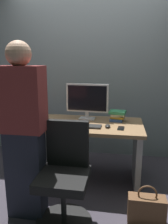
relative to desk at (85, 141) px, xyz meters
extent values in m
plane|color=#3D3842|center=(0.00, 0.00, -0.50)|extent=(9.00, 9.00, 0.00)
cube|color=gray|center=(0.00, 0.87, 1.00)|extent=(6.40, 0.10, 3.00)
cube|color=#93704C|center=(0.00, 0.00, 0.21)|extent=(1.39, 0.75, 0.04)
cube|color=#B2B2B7|center=(-0.64, 0.00, -0.16)|extent=(0.06, 0.67, 0.69)
cube|color=#B2B2B7|center=(0.64, 0.00, -0.16)|extent=(0.06, 0.67, 0.69)
cylinder|color=black|center=(-0.05, -0.85, -0.49)|extent=(0.52, 0.52, 0.03)
cylinder|color=black|center=(-0.05, -0.85, -0.28)|extent=(0.05, 0.05, 0.39)
cube|color=black|center=(-0.05, -0.85, -0.04)|extent=(0.44, 0.44, 0.08)
cube|color=black|center=(-0.05, -0.66, 0.22)|extent=(0.40, 0.06, 0.44)
cube|color=#262838|center=(-0.44, -0.75, -0.08)|extent=(0.34, 0.20, 0.85)
cube|color=maroon|center=(-0.44, -0.75, 0.64)|extent=(0.40, 0.24, 0.58)
sphere|color=tan|center=(-0.44, -0.75, 1.03)|extent=(0.22, 0.22, 0.22)
cube|color=silver|center=(0.00, 0.19, 0.24)|extent=(0.21, 0.15, 0.02)
cube|color=silver|center=(0.00, 0.19, 0.28)|extent=(0.04, 0.03, 0.08)
cube|color=silver|center=(0.00, 0.19, 0.50)|extent=(0.54, 0.06, 0.36)
cube|color=black|center=(0.00, 0.17, 0.50)|extent=(0.50, 0.04, 0.32)
cube|color=#262626|center=(0.00, -0.15, 0.24)|extent=(0.44, 0.15, 0.02)
ellipsoid|color=black|center=(0.29, -0.13, 0.25)|extent=(0.06, 0.10, 0.03)
cylinder|color=white|center=(-0.47, -0.10, 0.27)|extent=(0.07, 0.07, 0.09)
cube|color=#3359A5|center=(0.38, 0.16, 0.25)|extent=(0.16, 0.15, 0.03)
cube|color=gold|center=(0.39, 0.17, 0.28)|extent=(0.18, 0.15, 0.03)
cube|color=beige|center=(0.39, 0.17, 0.31)|extent=(0.17, 0.13, 0.03)
cube|color=#338C59|center=(0.39, 0.17, 0.34)|extent=(0.22, 0.19, 0.04)
cube|color=black|center=(0.43, -0.15, 0.23)|extent=(0.08, 0.15, 0.01)
cube|color=brown|center=(0.69, -0.70, -0.37)|extent=(0.34, 0.14, 0.26)
torus|color=brown|center=(0.69, -0.70, -0.21)|extent=(0.18, 0.02, 0.18)
camera|label=1|loc=(0.42, -2.57, 0.98)|focal=35.76mm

